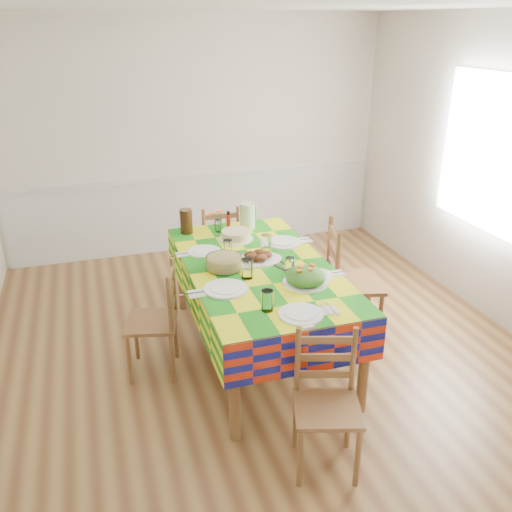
{
  "coord_description": "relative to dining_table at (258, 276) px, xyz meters",
  "views": [
    {
      "loc": [
        -1.23,
        -3.71,
        2.59
      ],
      "look_at": [
        -0.05,
        0.01,
        0.89
      ],
      "focal_mm": 38.0,
      "sensor_mm": 36.0,
      "label": 1
    }
  ],
  "objects": [
    {
      "name": "setting_right_far",
      "position": [
        0.28,
        0.33,
        0.12
      ],
      "size": [
        0.6,
        0.35,
        0.15
      ],
      "rotation": [
        0.0,
        0.0,
        -1.57
      ],
      "color": "white",
      "rests_on": "dining_table"
    },
    {
      "name": "cake",
      "position": [
        -0.02,
        0.59,
        0.13
      ],
      "size": [
        0.3,
        0.3,
        0.08
      ],
      "color": "white",
      "rests_on": "dining_table"
    },
    {
      "name": "wainscot",
      "position": [
        0.03,
        2.47,
        -0.23
      ],
      "size": [
        4.41,
        0.06,
        0.92
      ],
      "color": "silver",
      "rests_on": "room"
    },
    {
      "name": "hot_sauce",
      "position": [
        -0.01,
        0.89,
        0.17
      ],
      "size": [
        0.04,
        0.04,
        0.16
      ],
      "primitive_type": "cylinder",
      "color": "#B6260E",
      "rests_on": "dining_table"
    },
    {
      "name": "green_pitcher",
      "position": [
        0.16,
        0.84,
        0.21
      ],
      "size": [
        0.14,
        0.14,
        0.24
      ],
      "primitive_type": "cylinder",
      "color": "#C0E8A4",
      "rests_on": "dining_table"
    },
    {
      "name": "window_right",
      "position": [
        2.26,
        0.28,
        0.78
      ],
      "size": [
        0.0,
        1.4,
        1.4
      ],
      "primitive_type": "plane",
      "rotation": [
        0.0,
        -1.57,
        0.0
      ],
      "color": "white",
      "rests_on": "room"
    },
    {
      "name": "tea_pitcher",
      "position": [
        -0.41,
        0.88,
        0.2
      ],
      "size": [
        0.11,
        0.11,
        0.23
      ],
      "primitive_type": "cylinder",
      "color": "black",
      "rests_on": "dining_table"
    },
    {
      "name": "room",
      "position": [
        0.03,
        -0.02,
        0.63
      ],
      "size": [
        4.58,
        5.08,
        2.78
      ],
      "color": "brown",
      "rests_on": "ground"
    },
    {
      "name": "setting_right_near",
      "position": [
        0.3,
        -0.29,
        0.12
      ],
      "size": [
        0.5,
        0.29,
        0.13
      ],
      "rotation": [
        0.0,
        0.0,
        -1.57
      ],
      "color": "white",
      "rests_on": "dining_table"
    },
    {
      "name": "meat_platter",
      "position": [
        0.02,
        0.08,
        0.12
      ],
      "size": [
        0.4,
        0.29,
        0.08
      ],
      "color": "white",
      "rests_on": "dining_table"
    },
    {
      "name": "chair_left",
      "position": [
        -0.84,
        -0.01,
        -0.27
      ],
      "size": [
        0.47,
        0.48,
        0.91
      ],
      "rotation": [
        0.0,
        0.0,
        -1.82
      ],
      "color": "brown",
      "rests_on": "room"
    },
    {
      "name": "setting_left_near",
      "position": [
        -0.29,
        -0.29,
        0.13
      ],
      "size": [
        0.59,
        0.35,
        0.16
      ],
      "rotation": [
        0.0,
        0.0,
        1.57
      ],
      "color": "white",
      "rests_on": "dining_table"
    },
    {
      "name": "salad_platter",
      "position": [
        0.23,
        -0.42,
        0.14
      ],
      "size": [
        0.33,
        0.33,
        0.14
      ],
      "color": "white",
      "rests_on": "dining_table"
    },
    {
      "name": "setting_left_far",
      "position": [
        -0.3,
        0.35,
        0.12
      ],
      "size": [
        0.51,
        0.3,
        0.13
      ],
      "rotation": [
        0.0,
        0.0,
        1.57
      ],
      "color": "white",
      "rests_on": "dining_table"
    },
    {
      "name": "chair_far",
      "position": [
        -0.0,
        1.31,
        -0.27
      ],
      "size": [
        0.42,
        0.4,
        0.92
      ],
      "rotation": [
        0.0,
        0.0,
        3.1
      ],
      "color": "brown",
      "rests_on": "room"
    },
    {
      "name": "chair_right",
      "position": [
        0.83,
        0.01,
        -0.19
      ],
      "size": [
        0.56,
        0.57,
        1.06
      ],
      "rotation": [
        0.0,
        0.0,
        1.3
      ],
      "color": "brown",
      "rests_on": "room"
    },
    {
      "name": "flower_vase",
      "position": [
        -0.12,
        0.83,
        0.18
      ],
      "size": [
        0.14,
        0.11,
        0.22
      ],
      "color": "white",
      "rests_on": "dining_table"
    },
    {
      "name": "chair_near",
      "position": [
        0.01,
        -1.32,
        -0.27
      ],
      "size": [
        0.5,
        0.48,
        0.91
      ],
      "rotation": [
        0.0,
        0.0,
        -0.3
      ],
      "color": "brown",
      "rests_on": "room"
    },
    {
      "name": "dining_table",
      "position": [
        0.0,
        0.0,
        0.0
      ],
      "size": [
        1.12,
        2.08,
        0.81
      ],
      "color": "brown",
      "rests_on": "room"
    },
    {
      "name": "pasta_bowl",
      "position": [
        -0.27,
        0.02,
        0.14
      ],
      "size": [
        0.29,
        0.29,
        0.1
      ],
      "color": "white",
      "rests_on": "dining_table"
    },
    {
      "name": "setting_near_head",
      "position": [
        -0.04,
        -0.8,
        0.12
      ],
      "size": [
        0.49,
        0.33,
        0.15
      ],
      "color": "white",
      "rests_on": "dining_table"
    },
    {
      "name": "name_card",
      "position": [
        0.0,
        -1.02,
        0.1
      ],
      "size": [
        0.08,
        0.03,
        0.02
      ],
      "primitive_type": "cube",
      "color": "white",
      "rests_on": "dining_table"
    },
    {
      "name": "serving_utensils",
      "position": [
        0.18,
        -0.11,
        0.1
      ],
      "size": [
        0.16,
        0.36,
        0.01
      ],
      "color": "black",
      "rests_on": "dining_table"
    }
  ]
}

